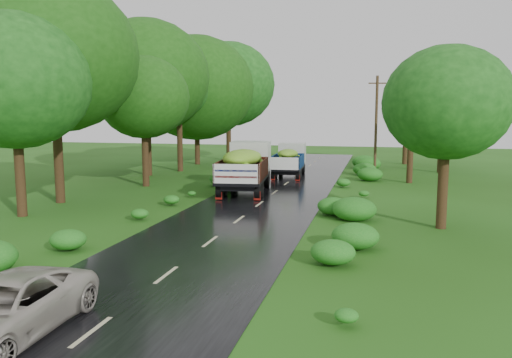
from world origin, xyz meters
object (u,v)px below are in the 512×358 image
(car, at_px, (5,308))
(utility_pole, at_px, (376,124))
(truck_near, at_px, (246,165))
(truck_far, at_px, (290,158))

(car, relative_size, utility_pole, 0.60)
(truck_near, distance_m, car, 20.62)
(truck_far, bearing_deg, car, -95.61)
(utility_pole, bearing_deg, truck_near, -136.16)
(truck_far, xyz_separation_m, car, (-1.16, -28.54, -0.73))
(truck_near, bearing_deg, truck_far, 74.07)
(truck_far, relative_size, utility_pole, 0.78)
(truck_far, height_order, car, truck_far)
(truck_near, xyz_separation_m, utility_pole, (7.57, 10.58, 2.25))
(utility_pole, bearing_deg, car, -113.98)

